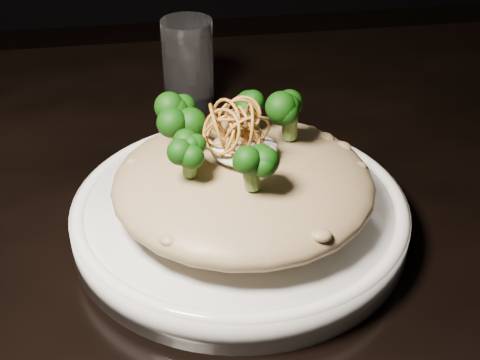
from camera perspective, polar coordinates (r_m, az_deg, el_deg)
name	(u,v)px	position (r m, az deg, el deg)	size (l,w,h in m)	color
table	(307,246)	(0.73, 5.78, -5.62)	(1.10, 0.80, 0.75)	black
plate	(240,216)	(0.60, 0.00, -3.12)	(0.30, 0.30, 0.03)	white
risotto	(243,183)	(0.58, 0.29, -0.22)	(0.23, 0.23, 0.05)	brown
broccoli	(234,125)	(0.56, -0.48, 4.72)	(0.15, 0.15, 0.05)	black
cheese	(244,148)	(0.56, 0.33, 2.71)	(0.06, 0.06, 0.02)	white
shallots	(234,119)	(0.55, -0.50, 5.26)	(0.06, 0.06, 0.04)	#8D5C1E
drinking_glass	(188,64)	(0.80, -4.46, 9.87)	(0.06, 0.06, 0.11)	silver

